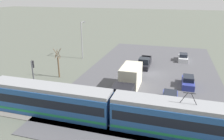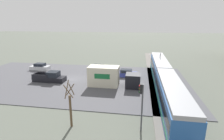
% 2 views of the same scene
% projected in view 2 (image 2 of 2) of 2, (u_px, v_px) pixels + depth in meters
% --- Properties ---
extents(ground_plane, '(320.00, 320.00, 0.00)m').
position_uv_depth(ground_plane, '(71.00, 80.00, 32.98)').
color(ground_plane, '#565B51').
extents(road_surface, '(22.49, 42.78, 0.08)m').
position_uv_depth(road_surface, '(71.00, 79.00, 32.97)').
color(road_surface, '#4C4C51').
rests_on(road_surface, ground).
extents(rail_bed, '(63.50, 4.40, 0.22)m').
position_uv_depth(rail_bed, '(162.00, 84.00, 30.40)').
color(rail_bed, slate).
rests_on(rail_bed, ground).
extents(light_rail_tram, '(29.52, 2.69, 4.59)m').
position_uv_depth(light_rail_tram, '(164.00, 79.00, 27.85)').
color(light_rail_tram, '#235193').
rests_on(light_rail_tram, ground).
extents(box_truck, '(2.59, 8.64, 3.33)m').
position_uv_depth(box_truck, '(111.00, 77.00, 29.21)').
color(box_truck, black).
rests_on(box_truck, ground).
extents(pickup_truck, '(2.01, 5.81, 1.86)m').
position_uv_depth(pickup_truck, '(50.00, 78.00, 31.71)').
color(pickup_truck, black).
rests_on(pickup_truck, ground).
extents(sedan_car_0, '(1.89, 4.35, 1.41)m').
position_uv_depth(sedan_car_0, '(126.00, 73.00, 34.64)').
color(sedan_car_0, navy).
rests_on(sedan_car_0, ground).
extents(sedan_car_1, '(1.74, 4.32, 1.56)m').
position_uv_depth(sedan_car_1, '(98.00, 69.00, 37.87)').
color(sedan_car_1, navy).
rests_on(sedan_car_1, ground).
extents(sedan_car_2, '(1.82, 4.26, 1.48)m').
position_uv_depth(sedan_car_2, '(40.00, 67.00, 39.44)').
color(sedan_car_2, silver).
rests_on(sedan_car_2, ground).
extents(traffic_light_pole, '(0.28, 0.47, 4.96)m').
position_uv_depth(traffic_light_pole, '(141.00, 101.00, 16.62)').
color(traffic_light_pole, '#47474C').
rests_on(traffic_light_pole, ground).
extents(street_tree, '(1.17, 0.97, 4.94)m').
position_uv_depth(street_tree, '(70.00, 107.00, 17.64)').
color(street_tree, brown).
rests_on(street_tree, ground).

